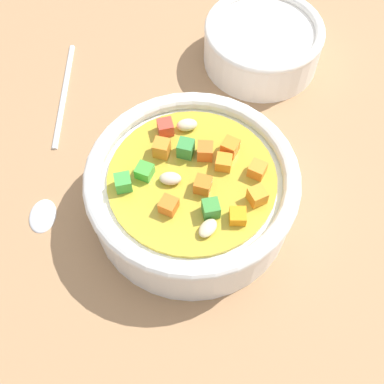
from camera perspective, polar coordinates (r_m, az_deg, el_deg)
name	(u,v)px	position (r cm, az deg, el deg)	size (l,w,h in cm)	color
ground_plane	(192,213)	(46.98, 0.00, -2.43)	(140.00, 140.00, 2.00)	#9E754F
soup_bowl_main	(192,190)	(43.27, 0.01, 0.24)	(18.16, 18.16, 6.75)	white
spoon	(51,160)	(50.28, -15.75, 3.48)	(23.25, 6.09, 0.88)	silver
side_bowl_small	(262,43)	(56.25, 8.03, 16.46)	(12.57, 12.57, 4.91)	white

